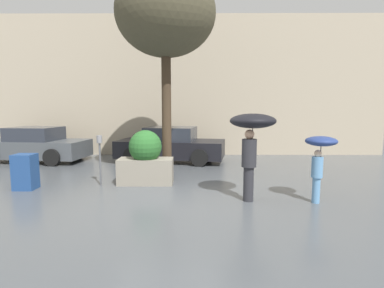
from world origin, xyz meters
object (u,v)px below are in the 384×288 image
Objects in this scene: planter_box at (146,159)px; street_tree at (166,15)px; person_adult at (252,131)px; parked_car_far at (36,146)px; parked_car_near at (171,146)px; parking_meter at (100,150)px; person_child at (320,152)px; newspaper_box at (25,172)px.

planter_box is 4.25m from street_tree.
parked_car_far is at bearing 93.68° from person_adult.
parking_meter reaches higher than parked_car_near.
parking_meter is (-1.66, -1.32, -3.80)m from street_tree.
parked_car_far is at bearing 113.79° from person_child.
planter_box is 1.63× the size of newspaper_box.
parked_car_far reaches higher than newspaper_box.
newspaper_box is at bearing -148.73° from parked_car_far.
parked_car_near reaches higher than newspaper_box.
newspaper_box is (-1.78, -0.41, -0.51)m from parking_meter.
planter_box is 3.03m from newspaper_box.
person_adult is 2.15× the size of newspaper_box.
parked_car_near is (-3.60, 5.11, -0.51)m from person_child.
parking_meter is at bearing 108.67° from person_adult.
parked_car_near is (0.42, 3.50, -0.08)m from planter_box.
person_child is at bearing -21.78° from planter_box.
parked_car_far is 0.66× the size of street_tree.
person_adult is 0.45× the size of parked_car_near.
person_child is 6.27m from parked_car_near.
person_adult is at bearing -18.54° from parking_meter.
planter_box is 1.01× the size of person_child.
person_adult is 8.92m from parked_car_far.
planter_box is 1.22m from parking_meter.
person_adult is 0.48× the size of parked_car_far.
parking_meter is 1.89m from newspaper_box.
parked_car_far is (-4.81, 3.46, -0.08)m from planter_box.
parking_meter is at bearing -141.46° from street_tree.
person_child is 7.09m from newspaper_box.
newspaper_box is at bearing 118.44° from person_adult.
street_tree is at bearing -107.00° from parked_car_far.
parked_car_far is 4.47× the size of newspaper_box.
person_child is (1.44, -0.16, -0.42)m from person_adult.
street_tree reaches higher than newspaper_box.
street_tree is 5.78m from newspaper_box.
street_tree is (0.06, -2.36, 4.15)m from parked_car_near.
newspaper_box is at bearing 150.34° from parked_car_near.
street_tree reaches higher than planter_box.
person_adult reaches higher than parking_meter.
planter_box reaches higher than parking_meter.
newspaper_box is (-6.98, 1.02, -0.67)m from person_child.
parking_meter is at bearing 12.90° from newspaper_box.
parking_meter is (3.63, -3.64, 0.35)m from parked_car_far.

